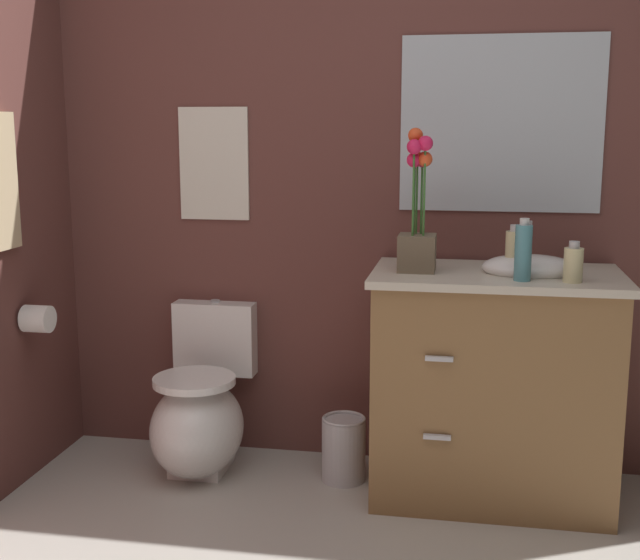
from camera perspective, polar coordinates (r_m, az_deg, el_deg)
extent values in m
cube|color=brown|center=(3.50, 6.33, 7.31)|extent=(4.12, 0.05, 2.50)
ellipsoid|color=white|center=(3.56, -8.42, -10.05)|extent=(0.38, 0.48, 0.40)
cube|color=white|center=(3.64, -8.11, -11.40)|extent=(0.22, 0.26, 0.18)
cube|color=white|center=(3.72, -7.15, -3.92)|extent=(0.36, 0.13, 0.32)
cylinder|color=white|center=(3.47, -8.62, -6.84)|extent=(0.34, 0.34, 0.03)
cylinder|color=#B7B7BC|center=(3.68, -7.20, -1.51)|extent=(0.04, 0.04, 0.02)
cube|color=brown|center=(3.33, 11.76, -7.37)|extent=(0.90, 0.52, 0.87)
cube|color=beige|center=(3.22, 12.06, 0.27)|extent=(0.94, 0.56, 0.03)
ellipsoid|color=white|center=(3.22, 14.22, 0.81)|extent=(0.36, 0.26, 0.10)
cylinder|color=#B7B7BC|center=(3.36, 14.10, 2.44)|extent=(0.02, 0.02, 0.18)
cube|color=#B7B7BC|center=(3.01, 8.18, -5.37)|extent=(0.10, 0.02, 0.02)
cube|color=#B7B7BC|center=(3.10, 8.03, -10.62)|extent=(0.10, 0.02, 0.02)
cube|color=brown|center=(3.18, 6.67, 1.86)|extent=(0.14, 0.14, 0.14)
cylinder|color=#386B2D|center=(3.14, 7.15, 5.64)|extent=(0.01, 0.01, 0.28)
sphere|color=#EA4C23|center=(3.14, 7.21, 8.23)|extent=(0.06, 0.06, 0.06)
cylinder|color=#386B2D|center=(3.18, 6.99, 5.67)|extent=(0.01, 0.01, 0.28)
sphere|color=#E01E51|center=(3.17, 7.04, 8.19)|extent=(0.06, 0.06, 0.06)
cylinder|color=#386B2D|center=(3.18, 6.65, 5.70)|extent=(0.01, 0.01, 0.28)
sphere|color=#EA4C23|center=(3.17, 6.71, 8.24)|extent=(0.06, 0.06, 0.06)
cylinder|color=#386B2D|center=(3.16, 6.50, 6.47)|extent=(0.01, 0.01, 0.37)
sphere|color=#EA4C23|center=(3.15, 6.57, 9.83)|extent=(0.06, 0.06, 0.06)
cylinder|color=#386B2D|center=(3.15, 6.42, 5.64)|extent=(0.01, 0.01, 0.28)
sphere|color=#E01E51|center=(3.14, 6.48, 8.19)|extent=(0.06, 0.06, 0.06)
cylinder|color=#386B2D|center=(3.11, 6.42, 6.03)|extent=(0.01, 0.01, 0.33)
sphere|color=#E01E51|center=(3.10, 6.49, 9.07)|extent=(0.06, 0.06, 0.06)
cylinder|color=#386B2D|center=(3.12, 7.17, 6.15)|extent=(0.01, 0.01, 0.34)
sphere|color=#E01E51|center=(3.11, 7.25, 9.29)|extent=(0.06, 0.06, 0.06)
cylinder|color=beige|center=(3.19, 13.18, 1.86)|extent=(0.07, 0.07, 0.16)
cylinder|color=#B7B7BC|center=(3.18, 13.25, 3.49)|extent=(0.04, 0.04, 0.02)
cylinder|color=beige|center=(3.07, 16.98, 0.99)|extent=(0.07, 0.07, 0.12)
cylinder|color=#B7B7BC|center=(3.06, 17.05, 2.33)|extent=(0.04, 0.04, 0.02)
cylinder|color=teal|center=(3.04, 13.76, 1.81)|extent=(0.06, 0.06, 0.20)
cylinder|color=silver|center=(3.03, 13.86, 3.90)|extent=(0.03, 0.03, 0.02)
cylinder|color=#B7B7BC|center=(3.49, 1.63, -11.57)|extent=(0.18, 0.18, 0.26)
torus|color=#B7B7BC|center=(3.44, 1.64, -9.49)|extent=(0.18, 0.18, 0.01)
cube|color=silver|center=(3.63, -7.29, 7.91)|extent=(0.31, 0.01, 0.48)
cube|color=#B2BCC6|center=(3.46, 12.30, 10.40)|extent=(0.80, 0.01, 0.70)
cylinder|color=white|center=(3.53, -18.81, -2.53)|extent=(0.11, 0.11, 0.11)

